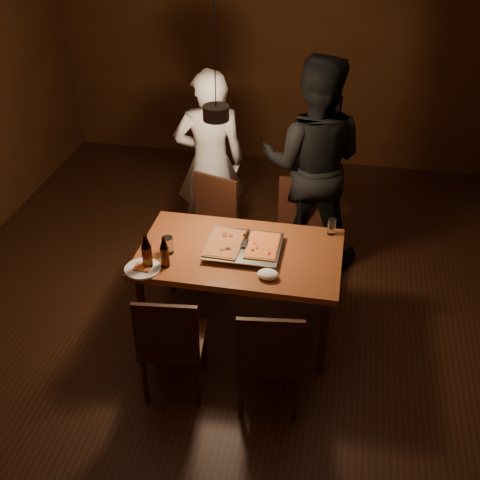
% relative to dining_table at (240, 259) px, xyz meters
% --- Properties ---
extents(room_shell, '(6.00, 6.00, 6.00)m').
position_rel_dining_table_xyz_m(room_shell, '(-0.20, 0.17, 0.72)').
color(room_shell, '#32170D').
rests_on(room_shell, ground).
extents(dining_table, '(1.50, 0.90, 0.75)m').
position_rel_dining_table_xyz_m(dining_table, '(0.00, 0.00, 0.00)').
color(dining_table, brown).
rests_on(dining_table, floor).
extents(chair_far_left, '(0.53, 0.53, 0.49)m').
position_rel_dining_table_xyz_m(chair_far_left, '(-0.41, 0.76, -0.14)').
color(chair_far_left, '#38190F').
rests_on(chair_far_left, floor).
extents(chair_far_right, '(0.46, 0.46, 0.49)m').
position_rel_dining_table_xyz_m(chair_far_right, '(0.36, 0.84, -0.14)').
color(chair_far_right, '#38190F').
rests_on(chair_far_right, floor).
extents(chair_near_left, '(0.46, 0.46, 0.49)m').
position_rel_dining_table_xyz_m(chair_near_left, '(-0.33, -0.77, -0.14)').
color(chair_near_left, '#38190F').
rests_on(chair_near_left, floor).
extents(chair_near_right, '(0.47, 0.47, 0.49)m').
position_rel_dining_table_xyz_m(chair_near_right, '(0.34, -0.78, -0.14)').
color(chair_near_right, '#38190F').
rests_on(chair_near_right, floor).
extents(pizza_tray, '(0.56, 0.47, 0.05)m').
position_rel_dining_table_xyz_m(pizza_tray, '(0.02, 0.01, 0.10)').
color(pizza_tray, silver).
rests_on(pizza_tray, dining_table).
extents(pizza_meat, '(0.27, 0.41, 0.02)m').
position_rel_dining_table_xyz_m(pizza_meat, '(-0.11, 0.00, 0.13)').
color(pizza_meat, maroon).
rests_on(pizza_meat, pizza_tray).
extents(pizza_cheese, '(0.23, 0.37, 0.02)m').
position_rel_dining_table_xyz_m(pizza_cheese, '(0.17, 0.02, 0.13)').
color(pizza_cheese, gold).
rests_on(pizza_cheese, pizza_tray).
extents(spatula, '(0.10, 0.24, 0.04)m').
position_rel_dining_table_xyz_m(spatula, '(0.02, 0.02, 0.14)').
color(spatula, silver).
rests_on(spatula, pizza_tray).
extents(beer_bottle_a, '(0.07, 0.07, 0.28)m').
position_rel_dining_table_xyz_m(beer_bottle_a, '(-0.60, -0.32, 0.21)').
color(beer_bottle_a, black).
rests_on(beer_bottle_a, dining_table).
extents(beer_bottle_b, '(0.06, 0.06, 0.24)m').
position_rel_dining_table_xyz_m(beer_bottle_b, '(-0.49, -0.28, 0.20)').
color(beer_bottle_b, black).
rests_on(beer_bottle_b, dining_table).
extents(water_glass_left, '(0.08, 0.08, 0.13)m').
position_rel_dining_table_xyz_m(water_glass_left, '(-0.52, -0.12, 0.14)').
color(water_glass_left, silver).
rests_on(water_glass_left, dining_table).
extents(water_glass_right, '(0.06, 0.06, 0.13)m').
position_rel_dining_table_xyz_m(water_glass_right, '(0.65, 0.37, 0.14)').
color(water_glass_right, silver).
rests_on(water_glass_right, dining_table).
extents(plate_slice, '(0.26, 0.26, 0.03)m').
position_rel_dining_table_xyz_m(plate_slice, '(-0.64, -0.36, 0.08)').
color(plate_slice, white).
rests_on(plate_slice, dining_table).
extents(napkin, '(0.15, 0.12, 0.06)m').
position_rel_dining_table_xyz_m(napkin, '(0.25, -0.29, 0.11)').
color(napkin, white).
rests_on(napkin, dining_table).
extents(diner_white, '(0.72, 0.58, 1.73)m').
position_rel_dining_table_xyz_m(diner_white, '(-0.50, 1.16, 0.19)').
color(diner_white, silver).
rests_on(diner_white, floor).
extents(diner_dark, '(0.95, 0.76, 1.91)m').
position_rel_dining_table_xyz_m(diner_dark, '(0.42, 1.15, 0.28)').
color(diner_dark, black).
rests_on(diner_dark, floor).
extents(pendant_lamp, '(0.18, 0.18, 1.10)m').
position_rel_dining_table_xyz_m(pendant_lamp, '(-0.20, 0.17, 1.08)').
color(pendant_lamp, black).
rests_on(pendant_lamp, ceiling).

